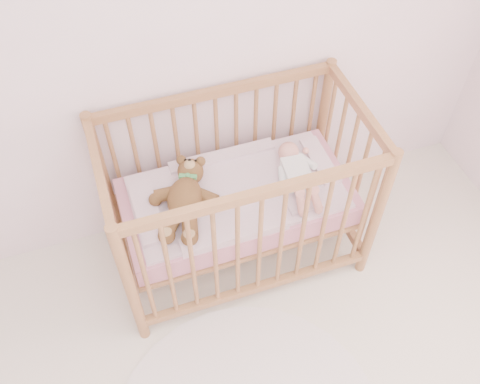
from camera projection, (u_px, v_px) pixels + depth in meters
name	position (u px, v px, depth m)	size (l,w,h in m)	color
wall_back	(139.00, 33.00, 2.39)	(4.00, 0.02, 2.70)	white
crib	(237.00, 199.00, 2.87)	(1.36, 0.76, 1.00)	#B3704C
mattress	(237.00, 201.00, 2.88)	(1.22, 0.62, 0.13)	pink
blanket	(237.00, 192.00, 2.82)	(1.10, 0.58, 0.06)	pink
baby	(297.00, 171.00, 2.82)	(0.24, 0.50, 0.12)	white
teddy_bear	(185.00, 199.00, 2.69)	(0.39, 0.55, 0.15)	brown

